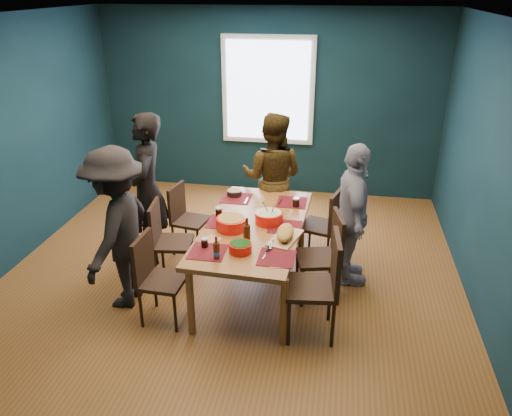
{
  "coord_description": "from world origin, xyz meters",
  "views": [
    {
      "loc": [
        1.09,
        -4.73,
        2.99
      ],
      "look_at": [
        0.3,
        -0.23,
        0.91
      ],
      "focal_mm": 35.0,
      "sensor_mm": 36.0,
      "label": 1
    }
  ],
  "objects": [
    {
      "name": "room",
      "position": [
        0.0,
        0.27,
        1.37
      ],
      "size": [
        5.01,
        5.01,
        2.71
      ],
      "color": "#9A562D",
      "rests_on": "ground"
    },
    {
      "name": "dining_table",
      "position": [
        0.28,
        -0.26,
        0.66
      ],
      "size": [
        1.04,
        1.97,
        0.73
      ],
      "rotation": [
        0.0,
        0.0,
        -0.04
      ],
      "color": "#A36C30",
      "rests_on": "floor"
    },
    {
      "name": "chair_left_far",
      "position": [
        -0.67,
        0.38,
        0.49
      ],
      "size": [
        0.43,
        0.43,
        0.83
      ],
      "rotation": [
        0.0,
        0.0,
        -0.17
      ],
      "color": "black",
      "rests_on": "floor"
    },
    {
      "name": "chair_left_mid",
      "position": [
        -0.69,
        -0.24,
        0.51
      ],
      "size": [
        0.45,
        0.45,
        0.88
      ],
      "rotation": [
        0.0,
        0.0,
        0.13
      ],
      "color": "black",
      "rests_on": "floor"
    },
    {
      "name": "chair_left_near",
      "position": [
        -0.54,
        -0.97,
        0.51
      ],
      "size": [
        0.41,
        0.41,
        0.88
      ],
      "rotation": [
        0.0,
        0.0,
        -0.04
      ],
      "color": "black",
      "rests_on": "floor"
    },
    {
      "name": "chair_right_far",
      "position": [
        1.0,
        0.42,
        0.51
      ],
      "size": [
        0.49,
        0.49,
        0.88
      ],
      "rotation": [
        0.0,
        0.0,
        -0.28
      ],
      "color": "black",
      "rests_on": "floor"
    },
    {
      "name": "chair_right_mid",
      "position": [
        1.04,
        -0.3,
        0.54
      ],
      "size": [
        0.5,
        0.5,
        0.92
      ],
      "rotation": [
        0.0,
        0.0,
        0.25
      ],
      "color": "black",
      "rests_on": "floor"
    },
    {
      "name": "chair_right_near",
      "position": [
        1.02,
        -0.92,
        0.58
      ],
      "size": [
        0.5,
        0.5,
        1.0
      ],
      "rotation": [
        0.0,
        0.0,
        0.11
      ],
      "color": "black",
      "rests_on": "floor"
    },
    {
      "name": "person_far_left",
      "position": [
        -0.99,
        0.13,
        0.87
      ],
      "size": [
        0.56,
        0.72,
        1.74
      ],
      "primitive_type": "imported",
      "rotation": [
        0.0,
        0.0,
        4.96
      ],
      "color": "black",
      "rests_on": "floor"
    },
    {
      "name": "person_back",
      "position": [
        0.3,
        0.91,
        0.81
      ],
      "size": [
        0.84,
        0.69,
        1.61
      ],
      "primitive_type": "imported",
      "rotation": [
        0.0,
        0.0,
        3.04
      ],
      "color": "black",
      "rests_on": "floor"
    },
    {
      "name": "person_right",
      "position": [
        1.27,
        0.04,
        0.77
      ],
      "size": [
        0.51,
        0.95,
        1.55
      ],
      "primitive_type": "imported",
      "rotation": [
        0.0,
        0.0,
        1.72
      ],
      "color": "white",
      "rests_on": "floor"
    },
    {
      "name": "person_near_left",
      "position": [
        -0.96,
        -0.75,
        0.82
      ],
      "size": [
        0.65,
        1.08,
        1.64
      ],
      "primitive_type": "imported",
      "rotation": [
        0.0,
        0.0,
        4.68
      ],
      "color": "black",
      "rests_on": "floor"
    },
    {
      "name": "bowl_salad",
      "position": [
        0.08,
        -0.39,
        0.8
      ],
      "size": [
        0.3,
        0.3,
        0.13
      ],
      "color": "red",
      "rests_on": "dining_table"
    },
    {
      "name": "bowl_dumpling",
      "position": [
        0.43,
        -0.18,
        0.8
      ],
      "size": [
        0.29,
        0.29,
        0.27
      ],
      "color": "red",
      "rests_on": "dining_table"
    },
    {
      "name": "bowl_herbs",
      "position": [
        0.26,
        -0.83,
        0.78
      ],
      "size": [
        0.21,
        0.21,
        0.09
      ],
      "color": "red",
      "rests_on": "dining_table"
    },
    {
      "name": "cutting_board",
      "position": [
        0.63,
        -0.51,
        0.79
      ],
      "size": [
        0.34,
        0.57,
        0.12
      ],
      "rotation": [
        0.0,
        0.0,
        -0.28
      ],
      "color": "tan",
      "rests_on": "dining_table"
    },
    {
      "name": "small_bowl",
      "position": [
        -0.07,
        0.45,
        0.77
      ],
      "size": [
        0.17,
        0.17,
        0.07
      ],
      "color": "black",
      "rests_on": "dining_table"
    },
    {
      "name": "beer_bottle_a",
      "position": [
        0.08,
        -0.99,
        0.81
      ],
      "size": [
        0.06,
        0.06,
        0.22
      ],
      "color": "#451D0C",
      "rests_on": "dining_table"
    },
    {
      "name": "beer_bottle_b",
      "position": [
        0.29,
        -0.65,
        0.83
      ],
      "size": [
        0.07,
        0.07,
        0.26
      ],
      "color": "#451D0C",
      "rests_on": "dining_table"
    },
    {
      "name": "cola_glass_a",
      "position": [
        -0.09,
        -0.8,
        0.78
      ],
      "size": [
        0.07,
        0.07,
        0.09
      ],
      "color": "black",
      "rests_on": "dining_table"
    },
    {
      "name": "cola_glass_b",
      "position": [
        0.64,
        -0.63,
        0.78
      ],
      "size": [
        0.06,
        0.06,
        0.09
      ],
      "color": "black",
      "rests_on": "dining_table"
    },
    {
      "name": "cola_glass_c",
      "position": [
        0.66,
        0.26,
        0.79
      ],
      "size": [
        0.08,
        0.08,
        0.11
      ],
      "color": "black",
      "rests_on": "dining_table"
    },
    {
      "name": "cola_glass_d",
      "position": [
        -0.12,
        -0.13,
        0.79
      ],
      "size": [
        0.07,
        0.07,
        0.1
      ],
      "color": "black",
      "rests_on": "dining_table"
    },
    {
      "name": "napkin_a",
      "position": [
        0.63,
        -0.21,
        0.74
      ],
      "size": [
        0.17,
        0.17,
        0.0
      ],
      "primitive_type": "cube",
      "rotation": [
        0.0,
        0.0,
        0.27
      ],
      "color": "#DB785C",
      "rests_on": "dining_table"
    },
    {
      "name": "napkin_b",
      "position": [
        -0.06,
        -0.64,
        0.74
      ],
      "size": [
        0.2,
        0.2,
        0.0
      ],
      "primitive_type": "cube",
      "rotation": [
        0.0,
        0.0,
        -0.5
      ],
      "color": "#DB785C",
      "rests_on": "dining_table"
    },
    {
      "name": "napkin_c",
      "position": [
        0.62,
        -0.99,
        0.74
      ],
      "size": [
        0.15,
        0.15,
        0.0
      ],
      "primitive_type": "cube",
      "rotation": [
        0.0,
        0.0,
        0.14
      ],
      "color": "#DB785C",
      "rests_on": "dining_table"
    }
  ]
}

